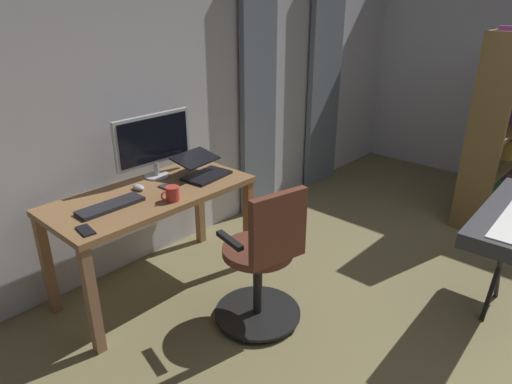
{
  "coord_description": "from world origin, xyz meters",
  "views": [
    {
      "loc": [
        2.62,
        -0.19,
        1.93
      ],
      "look_at": [
        0.66,
        -1.99,
        0.79
      ],
      "focal_mm": 31.85,
      "sensor_mm": 36.0,
      "label": 1
    }
  ],
  "objects_px": {
    "computer_keyboard": "(111,206)",
    "computer_mouse": "(139,187)",
    "computer_monitor": "(154,141)",
    "cell_phone_face_up": "(168,188)",
    "cell_phone_by_monitor": "(86,230)",
    "office_chair": "(263,263)",
    "laptop": "(203,169)",
    "desk": "(152,206)",
    "piano_keyboard": "(512,217)",
    "bookshelf": "(494,129)",
    "mug_coffee": "(172,194)"
  },
  "relations": [
    {
      "from": "computer_keyboard",
      "to": "computer_mouse",
      "type": "xyz_separation_m",
      "value": [
        -0.28,
        -0.11,
        0.01
      ]
    },
    {
      "from": "computer_monitor",
      "to": "cell_phone_face_up",
      "type": "bearing_deg",
      "value": 71.28
    },
    {
      "from": "computer_mouse",
      "to": "cell_phone_by_monitor",
      "type": "bearing_deg",
      "value": 27.95
    },
    {
      "from": "office_chair",
      "to": "laptop",
      "type": "distance_m",
      "value": 0.9
    },
    {
      "from": "desk",
      "to": "laptop",
      "type": "height_order",
      "value": "laptop"
    },
    {
      "from": "computer_mouse",
      "to": "piano_keyboard",
      "type": "height_order",
      "value": "computer_mouse"
    },
    {
      "from": "bookshelf",
      "to": "computer_keyboard",
      "type": "bearing_deg",
      "value": -22.18
    },
    {
      "from": "bookshelf",
      "to": "piano_keyboard",
      "type": "bearing_deg",
      "value": 21.49
    },
    {
      "from": "piano_keyboard",
      "to": "bookshelf",
      "type": "bearing_deg",
      "value": -161.21
    },
    {
      "from": "office_chair",
      "to": "mug_coffee",
      "type": "distance_m",
      "value": 0.72
    },
    {
      "from": "computer_monitor",
      "to": "computer_mouse",
      "type": "distance_m",
      "value": 0.36
    },
    {
      "from": "desk",
      "to": "mug_coffee",
      "type": "relative_size",
      "value": 10.27
    },
    {
      "from": "computer_mouse",
      "to": "cell_phone_face_up",
      "type": "xyz_separation_m",
      "value": [
        -0.15,
        0.13,
        -0.01
      ]
    },
    {
      "from": "office_chair",
      "to": "bookshelf",
      "type": "distance_m",
      "value": 2.66
    },
    {
      "from": "piano_keyboard",
      "to": "office_chair",
      "type": "bearing_deg",
      "value": -44.87
    },
    {
      "from": "computer_monitor",
      "to": "laptop",
      "type": "distance_m",
      "value": 0.39
    },
    {
      "from": "desk",
      "to": "computer_keyboard",
      "type": "xyz_separation_m",
      "value": [
        0.31,
        0.03,
        0.11
      ]
    },
    {
      "from": "computer_mouse",
      "to": "bookshelf",
      "type": "height_order",
      "value": "bookshelf"
    },
    {
      "from": "bookshelf",
      "to": "piano_keyboard",
      "type": "relative_size",
      "value": 1.56
    },
    {
      "from": "laptop",
      "to": "computer_mouse",
      "type": "distance_m",
      "value": 0.48
    },
    {
      "from": "computer_mouse",
      "to": "mug_coffee",
      "type": "distance_m",
      "value": 0.32
    },
    {
      "from": "office_chair",
      "to": "piano_keyboard",
      "type": "height_order",
      "value": "office_chair"
    },
    {
      "from": "computer_keyboard",
      "to": "computer_mouse",
      "type": "height_order",
      "value": "computer_mouse"
    },
    {
      "from": "computer_mouse",
      "to": "bookshelf",
      "type": "distance_m",
      "value": 3.15
    },
    {
      "from": "computer_monitor",
      "to": "desk",
      "type": "bearing_deg",
      "value": 46.05
    },
    {
      "from": "office_chair",
      "to": "computer_mouse",
      "type": "distance_m",
      "value": 1.0
    },
    {
      "from": "cell_phone_face_up",
      "to": "piano_keyboard",
      "type": "height_order",
      "value": "same"
    },
    {
      "from": "cell_phone_by_monitor",
      "to": "mug_coffee",
      "type": "distance_m",
      "value": 0.58
    },
    {
      "from": "desk",
      "to": "piano_keyboard",
      "type": "distance_m",
      "value": 2.3
    },
    {
      "from": "mug_coffee",
      "to": "desk",
      "type": "bearing_deg",
      "value": -87.97
    },
    {
      "from": "computer_keyboard",
      "to": "piano_keyboard",
      "type": "bearing_deg",
      "value": 132.09
    },
    {
      "from": "mug_coffee",
      "to": "piano_keyboard",
      "type": "relative_size",
      "value": 0.12
    },
    {
      "from": "office_chair",
      "to": "computer_mouse",
      "type": "relative_size",
      "value": 9.56
    },
    {
      "from": "laptop",
      "to": "bookshelf",
      "type": "bearing_deg",
      "value": 145.06
    },
    {
      "from": "cell_phone_face_up",
      "to": "cell_phone_by_monitor",
      "type": "distance_m",
      "value": 0.71
    },
    {
      "from": "computer_mouse",
      "to": "office_chair",
      "type": "bearing_deg",
      "value": 104.48
    },
    {
      "from": "office_chair",
      "to": "cell_phone_face_up",
      "type": "xyz_separation_m",
      "value": [
        0.09,
        -0.79,
        0.3
      ]
    },
    {
      "from": "computer_keyboard",
      "to": "bookshelf",
      "type": "height_order",
      "value": "bookshelf"
    },
    {
      "from": "computer_monitor",
      "to": "bookshelf",
      "type": "height_order",
      "value": "bookshelf"
    },
    {
      "from": "cell_phone_face_up",
      "to": "mug_coffee",
      "type": "bearing_deg",
      "value": 58.78
    },
    {
      "from": "desk",
      "to": "computer_monitor",
      "type": "relative_size",
      "value": 2.22
    },
    {
      "from": "office_chair",
      "to": "computer_keyboard",
      "type": "relative_size",
      "value": 2.29
    },
    {
      "from": "office_chair",
      "to": "piano_keyboard",
      "type": "bearing_deg",
      "value": -29.76
    },
    {
      "from": "cell_phone_by_monitor",
      "to": "mug_coffee",
      "type": "height_order",
      "value": "mug_coffee"
    },
    {
      "from": "computer_monitor",
      "to": "bookshelf",
      "type": "distance_m",
      "value": 3.0
    },
    {
      "from": "piano_keyboard",
      "to": "computer_keyboard",
      "type": "bearing_deg",
      "value": -50.61
    },
    {
      "from": "computer_monitor",
      "to": "piano_keyboard",
      "type": "xyz_separation_m",
      "value": [
        -1.15,
        2.07,
        -0.32
      ]
    },
    {
      "from": "computer_mouse",
      "to": "cell_phone_by_monitor",
      "type": "height_order",
      "value": "computer_mouse"
    },
    {
      "from": "desk",
      "to": "bookshelf",
      "type": "bearing_deg",
      "value": 155.17
    },
    {
      "from": "cell_phone_by_monitor",
      "to": "computer_keyboard",
      "type": "bearing_deg",
      "value": -138.95
    }
  ]
}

